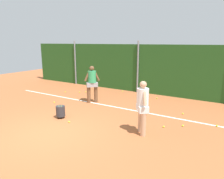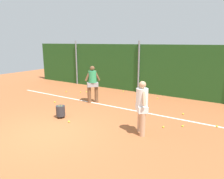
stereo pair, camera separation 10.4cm
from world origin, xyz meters
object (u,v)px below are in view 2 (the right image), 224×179
tennis_ball_11 (66,92)px  player_foreground_near (142,105)px  tennis_ball_6 (158,98)px  tennis_ball_8 (183,126)px  tennis_ball_5 (55,102)px  tennis_ball_4 (145,102)px  tennis_ball_0 (217,126)px  ball_hopper (61,111)px  tennis_ball_1 (69,122)px  tennis_ball_7 (80,92)px  tennis_ball_3 (163,127)px  tennis_ball_2 (123,91)px  tennis_ball_10 (183,114)px  player_midcourt (93,82)px  tennis_ball_9 (87,92)px

tennis_ball_11 → player_foreground_near: bearing=-25.0°
tennis_ball_6 → tennis_ball_8: same height
tennis_ball_5 → tennis_ball_8: (6.25, 0.33, 0.00)m
tennis_ball_4 → tennis_ball_11: 4.98m
tennis_ball_0 → tennis_ball_4: size_ratio=1.00×
ball_hopper → tennis_ball_5: ball_hopper is taller
tennis_ball_1 → tennis_ball_7: same height
tennis_ball_0 → tennis_ball_11: size_ratio=1.00×
tennis_ball_5 → tennis_ball_8: size_ratio=1.00×
tennis_ball_3 → tennis_ball_7: size_ratio=1.00×
tennis_ball_5 → tennis_ball_7: size_ratio=1.00×
tennis_ball_2 → tennis_ball_3: same height
tennis_ball_4 → tennis_ball_10: same height
tennis_ball_4 → tennis_ball_8: same height
tennis_ball_5 → tennis_ball_10: bearing=15.9°
tennis_ball_7 → tennis_ball_8: 6.87m
tennis_ball_10 → tennis_ball_1: bearing=-136.5°
player_foreground_near → tennis_ball_5: bearing=-139.3°
player_midcourt → tennis_ball_6: bearing=-2.3°
player_midcourt → tennis_ball_8: (4.69, -0.78, -1.01)m
ball_hopper → tennis_ball_1: size_ratio=7.78×
tennis_ball_3 → tennis_ball_6: bearing=113.6°
tennis_ball_10 → tennis_ball_4: bearing=158.3°
player_foreground_near → tennis_ball_7: player_foreground_near is taller
tennis_ball_7 → tennis_ball_10: same height
player_foreground_near → ball_hopper: 3.48m
tennis_ball_4 → tennis_ball_5: same height
player_foreground_near → tennis_ball_7: size_ratio=27.14×
tennis_ball_4 → tennis_ball_2: bearing=145.4°
tennis_ball_3 → tennis_ball_11: 7.14m
ball_hopper → tennis_ball_5: 2.30m
tennis_ball_3 → tennis_ball_9: 6.37m
tennis_ball_9 → tennis_ball_11: same height
tennis_ball_2 → tennis_ball_11: same height
tennis_ball_5 → ball_hopper: bearing=-36.6°
tennis_ball_0 → tennis_ball_8: size_ratio=1.00×
player_midcourt → tennis_ball_2: size_ratio=28.01×
tennis_ball_3 → tennis_ball_8: 0.72m
tennis_ball_3 → tennis_ball_9: size_ratio=1.00×
tennis_ball_2 → tennis_ball_8: 5.79m
tennis_ball_3 → tennis_ball_6: (-1.58, 3.61, 0.00)m
tennis_ball_10 → tennis_ball_9: bearing=171.3°
tennis_ball_9 → tennis_ball_10: bearing=-8.7°
player_midcourt → tennis_ball_6: (2.55, 2.37, -1.01)m
tennis_ball_9 → tennis_ball_0: bearing=-12.5°
tennis_ball_1 → tennis_ball_7: 4.82m
tennis_ball_6 → tennis_ball_7: same height
player_foreground_near → tennis_ball_4: 3.92m
tennis_ball_3 → tennis_ball_6: size_ratio=1.00×
ball_hopper → tennis_ball_8: ball_hopper is taller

